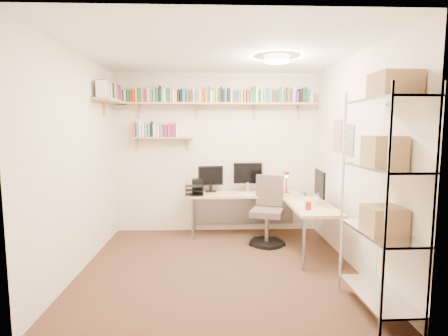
{
  "coord_description": "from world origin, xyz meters",
  "views": [
    {
      "loc": [
        -0.09,
        -4.04,
        1.65
      ],
      "look_at": [
        0.08,
        0.55,
        1.12
      ],
      "focal_mm": 28.0,
      "sensor_mm": 36.0,
      "label": 1
    }
  ],
  "objects": [
    {
      "name": "ground",
      "position": [
        0.0,
        0.0,
        0.0
      ],
      "size": [
        3.2,
        3.2,
        0.0
      ],
      "primitive_type": "plane",
      "color": "#46281E",
      "rests_on": "ground"
    },
    {
      "name": "room_shell",
      "position": [
        0.0,
        0.0,
        1.55
      ],
      "size": [
        3.24,
        3.04,
        2.52
      ],
      "color": "beige",
      "rests_on": "ground"
    },
    {
      "name": "wire_rack",
      "position": [
        1.42,
        -1.11,
        1.3
      ],
      "size": [
        0.44,
        0.87,
        2.11
      ],
      "rotation": [
        0.0,
        0.0,
        0.02
      ],
      "color": "silver",
      "rests_on": "ground"
    },
    {
      "name": "office_chair",
      "position": [
        0.72,
        0.8,
        0.41
      ],
      "size": [
        0.54,
        0.55,
        0.97
      ],
      "rotation": [
        0.0,
        0.0,
        -0.33
      ],
      "color": "black",
      "rests_on": "ground"
    },
    {
      "name": "corner_desk",
      "position": [
        0.54,
        1.0,
        0.65
      ],
      "size": [
        1.94,
        1.7,
        1.14
      ],
      "color": "#D3C389",
      "rests_on": "ground"
    },
    {
      "name": "wall_shelves",
      "position": [
        -0.41,
        1.29,
        2.02
      ],
      "size": [
        3.12,
        1.09,
        0.8
      ],
      "color": "tan",
      "rests_on": "ground"
    }
  ]
}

